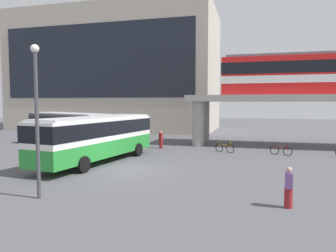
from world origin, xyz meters
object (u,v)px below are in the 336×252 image
(train, at_px, (328,73))
(bicycle_orange, at_px, (225,148))
(bicycle_red, at_px, (281,150))
(pedestrian_walking_across, at_px, (289,189))
(bus_main, at_px, (97,134))
(station_building, at_px, (117,72))
(pedestrian_by_bike_rack, at_px, (161,140))
(bus_secondary, at_px, (68,126))

(train, height_order, bicycle_orange, train)
(bicycle_red, distance_m, pedestrian_walking_across, 13.58)
(train, xyz_separation_m, pedestrian_walking_across, (-5.23, -19.26, -6.10))
(pedestrian_walking_across, bearing_deg, bus_main, 150.02)
(bicycle_orange, xyz_separation_m, pedestrian_walking_across, (3.65, -13.76, 0.41))
(station_building, height_order, pedestrian_by_bike_rack, station_building)
(bicycle_red, height_order, pedestrian_walking_across, pedestrian_walking_across)
(bus_main, distance_m, bicycle_red, 14.42)
(train, distance_m, bicycle_orange, 12.31)
(train, bearing_deg, bicycle_orange, -148.24)
(train, bearing_deg, station_building, 151.29)
(bus_main, xyz_separation_m, bicycle_orange, (8.18, 6.94, -1.63))
(pedestrian_walking_across, xyz_separation_m, pedestrian_by_bike_rack, (-9.48, 14.59, -0.02))
(station_building, distance_m, pedestrian_walking_across, 42.06)
(bicycle_orange, xyz_separation_m, pedestrian_by_bike_rack, (-5.83, 0.83, 0.39))
(bicycle_red, bearing_deg, bus_main, -151.99)
(train, xyz_separation_m, bicycle_red, (-4.41, -5.71, -6.51))
(bicycle_red, xyz_separation_m, pedestrian_walking_across, (-0.83, -13.55, 0.41))
(bicycle_red, relative_size, bicycle_orange, 1.01)
(pedestrian_walking_across, bearing_deg, bicycle_red, 86.50)
(train, xyz_separation_m, bus_main, (-17.06, -12.44, -4.88))
(bus_main, relative_size, bicycle_orange, 6.86)
(train, distance_m, pedestrian_walking_across, 20.87)
(train, distance_m, bicycle_red, 9.72)
(bus_main, relative_size, bicycle_red, 6.79)
(bicycle_orange, bearing_deg, bus_secondary, -177.57)
(bicycle_orange, bearing_deg, bicycle_red, -2.69)
(train, xyz_separation_m, pedestrian_by_bike_rack, (-14.72, -4.67, -6.12))
(bus_main, bearing_deg, train, 36.10)
(train, bearing_deg, pedestrian_walking_across, -105.20)
(station_building, relative_size, bicycle_red, 18.75)
(bicycle_orange, bearing_deg, station_building, 132.41)
(station_building, height_order, bicycle_red, station_building)
(bus_secondary, bearing_deg, station_building, 101.78)
(train, relative_size, bus_secondary, 1.76)
(bicycle_red, distance_m, bicycle_orange, 4.48)
(bus_main, xyz_separation_m, bicycle_red, (12.65, 6.73, -1.63))
(station_building, distance_m, train, 31.80)
(bus_secondary, bearing_deg, bicycle_red, 1.22)
(bicycle_orange, distance_m, pedestrian_by_bike_rack, 5.91)
(pedestrian_by_bike_rack, bearing_deg, bus_secondary, -170.51)
(bus_main, xyz_separation_m, bus_secondary, (-6.31, 6.33, 0.00))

